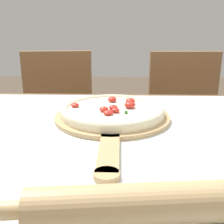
{
  "coord_description": "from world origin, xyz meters",
  "views": [
    {
      "loc": [
        -0.02,
        -0.65,
        1.06
      ],
      "look_at": [
        -0.05,
        0.1,
        0.81
      ],
      "focal_mm": 45.0,
      "sensor_mm": 36.0,
      "label": 1
    }
  ],
  "objects_px": {
    "rolling_pin": "(169,203)",
    "chair_right": "(185,124)",
    "pizza": "(112,110)",
    "chair_left": "(58,123)",
    "pizza_peel": "(112,119)"
  },
  "relations": [
    {
      "from": "rolling_pin",
      "to": "chair_left",
      "type": "xyz_separation_m",
      "value": [
        -0.41,
        1.1,
        -0.29
      ]
    },
    {
      "from": "pizza_peel",
      "to": "rolling_pin",
      "type": "bearing_deg",
      "value": -77.52
    },
    {
      "from": "pizza_peel",
      "to": "rolling_pin",
      "type": "relative_size",
      "value": 1.08
    },
    {
      "from": "rolling_pin",
      "to": "chair_right",
      "type": "distance_m",
      "value": 1.17
    },
    {
      "from": "pizza_peel",
      "to": "chair_left",
      "type": "xyz_separation_m",
      "value": [
        -0.32,
        0.68,
        -0.26
      ]
    },
    {
      "from": "pizza",
      "to": "chair_right",
      "type": "xyz_separation_m",
      "value": [
        0.37,
        0.66,
        -0.28
      ]
    },
    {
      "from": "rolling_pin",
      "to": "chair_left",
      "type": "distance_m",
      "value": 1.21
    },
    {
      "from": "pizza_peel",
      "to": "pizza",
      "type": "xyz_separation_m",
      "value": [
        0.0,
        0.02,
        0.02
      ]
    },
    {
      "from": "rolling_pin",
      "to": "chair_right",
      "type": "xyz_separation_m",
      "value": [
        0.28,
        1.11,
        -0.29
      ]
    },
    {
      "from": "pizza_peel",
      "to": "chair_left",
      "type": "distance_m",
      "value": 0.8
    },
    {
      "from": "rolling_pin",
      "to": "chair_right",
      "type": "bearing_deg",
      "value": 75.79
    },
    {
      "from": "pizza",
      "to": "chair_left",
      "type": "distance_m",
      "value": 0.78
    },
    {
      "from": "chair_left",
      "to": "chair_right",
      "type": "bearing_deg",
      "value": -6.35
    },
    {
      "from": "pizza",
      "to": "rolling_pin",
      "type": "bearing_deg",
      "value": -78.18
    },
    {
      "from": "pizza",
      "to": "rolling_pin",
      "type": "relative_size",
      "value": 0.62
    }
  ]
}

